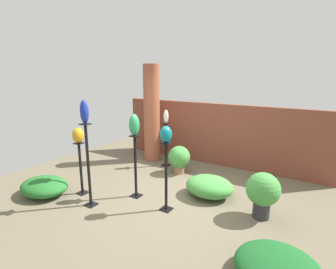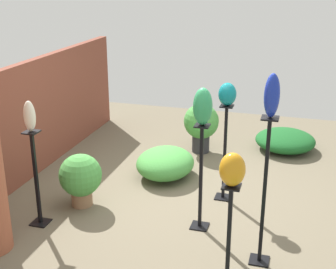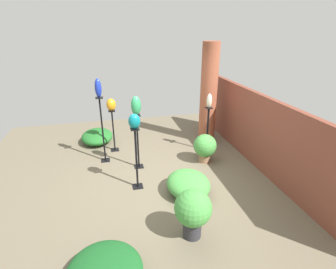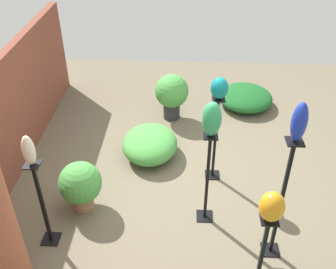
{
  "view_description": "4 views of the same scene",
  "coord_description": "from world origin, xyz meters",
  "px_view_note": "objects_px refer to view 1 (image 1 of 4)",
  "views": [
    {
      "loc": [
        2.49,
        -4.19,
        2.4
      ],
      "look_at": [
        -0.28,
        0.21,
        1.17
      ],
      "focal_mm": 28.0,
      "sensor_mm": 36.0,
      "label": 1
    },
    {
      "loc": [
        -5.27,
        -1.44,
        2.84
      ],
      "look_at": [
        0.01,
        0.12,
        0.86
      ],
      "focal_mm": 50.0,
      "sensor_mm": 36.0,
      "label": 2
    },
    {
      "loc": [
        4.63,
        -1.02,
        2.99
      ],
      "look_at": [
        0.0,
        0.09,
        1.0
      ],
      "focal_mm": 28.0,
      "sensor_mm": 36.0,
      "label": 3
    },
    {
      "loc": [
        -4.08,
        -0.16,
        3.66
      ],
      "look_at": [
        0.03,
        0.04,
        0.79
      ],
      "focal_mm": 42.0,
      "sensor_mm": 36.0,
      "label": 4
    }
  ],
  "objects_px": {
    "pedestal_ivory": "(166,147)",
    "art_vase_teal": "(166,134)",
    "potted_plant_mid_right": "(179,158)",
    "art_vase_amber": "(78,135)",
    "art_vase_cobalt": "(84,112)",
    "potted_plant_walkway_edge": "(263,191)",
    "art_vase_ivory": "(166,117)",
    "pedestal_amber": "(81,171)",
    "brick_pillar": "(152,114)",
    "art_vase_jade": "(134,125)",
    "pedestal_jade": "(136,169)",
    "pedestal_cobalt": "(88,169)",
    "pedestal_teal": "(166,180)"
  },
  "relations": [
    {
      "from": "art_vase_cobalt",
      "to": "art_vase_ivory",
      "type": "relative_size",
      "value": 1.18
    },
    {
      "from": "pedestal_amber",
      "to": "art_vase_amber",
      "type": "bearing_deg",
      "value": 180.0
    },
    {
      "from": "pedestal_teal",
      "to": "pedestal_ivory",
      "type": "bearing_deg",
      "value": 122.67
    },
    {
      "from": "pedestal_teal",
      "to": "art_vase_amber",
      "type": "bearing_deg",
      "value": -168.78
    },
    {
      "from": "brick_pillar",
      "to": "art_vase_jade",
      "type": "bearing_deg",
      "value": -62.51
    },
    {
      "from": "art_vase_teal",
      "to": "potted_plant_mid_right",
      "type": "relative_size",
      "value": 0.42
    },
    {
      "from": "pedestal_ivory",
      "to": "art_vase_teal",
      "type": "distance_m",
      "value": 2.47
    },
    {
      "from": "pedestal_jade",
      "to": "potted_plant_walkway_edge",
      "type": "relative_size",
      "value": 1.56
    },
    {
      "from": "pedestal_teal",
      "to": "art_vase_teal",
      "type": "bearing_deg",
      "value": 180.0
    },
    {
      "from": "pedestal_cobalt",
      "to": "art_vase_teal",
      "type": "bearing_deg",
      "value": 25.38
    },
    {
      "from": "pedestal_amber",
      "to": "pedestal_cobalt",
      "type": "distance_m",
      "value": 0.63
    },
    {
      "from": "pedestal_teal",
      "to": "potted_plant_mid_right",
      "type": "distance_m",
      "value": 1.82
    },
    {
      "from": "brick_pillar",
      "to": "art_vase_jade",
      "type": "xyz_separation_m",
      "value": [
        1.06,
        -2.03,
        0.13
      ]
    },
    {
      "from": "pedestal_ivory",
      "to": "art_vase_teal",
      "type": "xyz_separation_m",
      "value": [
        1.24,
        -1.94,
        0.87
      ]
    },
    {
      "from": "pedestal_ivory",
      "to": "art_vase_amber",
      "type": "height_order",
      "value": "art_vase_amber"
    },
    {
      "from": "pedestal_ivory",
      "to": "pedestal_jade",
      "type": "relative_size",
      "value": 0.92
    },
    {
      "from": "pedestal_jade",
      "to": "art_vase_ivory",
      "type": "relative_size",
      "value": 3.59
    },
    {
      "from": "pedestal_amber",
      "to": "pedestal_jade",
      "type": "relative_size",
      "value": 0.86
    },
    {
      "from": "pedestal_amber",
      "to": "art_vase_teal",
      "type": "distance_m",
      "value": 2.05
    },
    {
      "from": "brick_pillar",
      "to": "pedestal_jade",
      "type": "bearing_deg",
      "value": -62.51
    },
    {
      "from": "art_vase_cobalt",
      "to": "art_vase_ivory",
      "type": "bearing_deg",
      "value": 89.29
    },
    {
      "from": "art_vase_cobalt",
      "to": "potted_plant_walkway_edge",
      "type": "relative_size",
      "value": 0.51
    },
    {
      "from": "pedestal_ivory",
      "to": "art_vase_jade",
      "type": "xyz_separation_m",
      "value": [
        0.45,
        -1.81,
        0.93
      ]
    },
    {
      "from": "pedestal_ivory",
      "to": "art_vase_amber",
      "type": "bearing_deg",
      "value": -103.66
    },
    {
      "from": "pedestal_amber",
      "to": "art_vase_jade",
      "type": "height_order",
      "value": "art_vase_jade"
    },
    {
      "from": "art_vase_jade",
      "to": "art_vase_ivory",
      "type": "bearing_deg",
      "value": 104.01
    },
    {
      "from": "brick_pillar",
      "to": "potted_plant_walkway_edge",
      "type": "xyz_separation_m",
      "value": [
        3.36,
        -1.52,
        -0.84
      ]
    },
    {
      "from": "art_vase_cobalt",
      "to": "art_vase_ivory",
      "type": "height_order",
      "value": "art_vase_cobalt"
    },
    {
      "from": "pedestal_amber",
      "to": "pedestal_jade",
      "type": "xyz_separation_m",
      "value": [
        1.01,
        0.49,
        0.09
      ]
    },
    {
      "from": "brick_pillar",
      "to": "pedestal_ivory",
      "type": "distance_m",
      "value": 1.02
    },
    {
      "from": "potted_plant_mid_right",
      "to": "pedestal_ivory",
      "type": "bearing_deg",
      "value": 154.06
    },
    {
      "from": "art_vase_cobalt",
      "to": "potted_plant_mid_right",
      "type": "relative_size",
      "value": 0.61
    },
    {
      "from": "pedestal_cobalt",
      "to": "art_vase_ivory",
      "type": "bearing_deg",
      "value": 89.29
    },
    {
      "from": "art_vase_ivory",
      "to": "potted_plant_mid_right",
      "type": "distance_m",
      "value": 1.11
    },
    {
      "from": "potted_plant_walkway_edge",
      "to": "potted_plant_mid_right",
      "type": "relative_size",
      "value": 1.18
    },
    {
      "from": "art_vase_amber",
      "to": "art_vase_jade",
      "type": "xyz_separation_m",
      "value": [
        1.01,
        0.49,
        0.23
      ]
    },
    {
      "from": "pedestal_cobalt",
      "to": "potted_plant_mid_right",
      "type": "xyz_separation_m",
      "value": [
        0.58,
        2.28,
        -0.33
      ]
    },
    {
      "from": "pedestal_cobalt",
      "to": "art_vase_jade",
      "type": "bearing_deg",
      "value": 56.66
    },
    {
      "from": "brick_pillar",
      "to": "art_vase_cobalt",
      "type": "xyz_separation_m",
      "value": [
        0.57,
        -2.77,
        0.43
      ]
    },
    {
      "from": "pedestal_teal",
      "to": "pedestal_jade",
      "type": "relative_size",
      "value": 1.01
    },
    {
      "from": "pedestal_ivory",
      "to": "art_vase_cobalt",
      "type": "distance_m",
      "value": 2.83
    },
    {
      "from": "pedestal_ivory",
      "to": "art_vase_teal",
      "type": "relative_size",
      "value": 4.05
    },
    {
      "from": "art_vase_cobalt",
      "to": "art_vase_teal",
      "type": "height_order",
      "value": "art_vase_cobalt"
    },
    {
      "from": "pedestal_jade",
      "to": "art_vase_jade",
      "type": "height_order",
      "value": "art_vase_jade"
    },
    {
      "from": "brick_pillar",
      "to": "potted_plant_walkway_edge",
      "type": "relative_size",
      "value": 3.3
    },
    {
      "from": "potted_plant_walkway_edge",
      "to": "potted_plant_mid_right",
      "type": "distance_m",
      "value": 2.43
    },
    {
      "from": "art_vase_amber",
      "to": "art_vase_teal",
      "type": "height_order",
      "value": "art_vase_teal"
    },
    {
      "from": "pedestal_ivory",
      "to": "art_vase_amber",
      "type": "distance_m",
      "value": 2.47
    },
    {
      "from": "pedestal_amber",
      "to": "potted_plant_walkway_edge",
      "type": "xyz_separation_m",
      "value": [
        3.31,
        1.0,
        -0.01
      ]
    },
    {
      "from": "art_vase_cobalt",
      "to": "pedestal_cobalt",
      "type": "bearing_deg",
      "value": 0.0
    }
  ]
}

